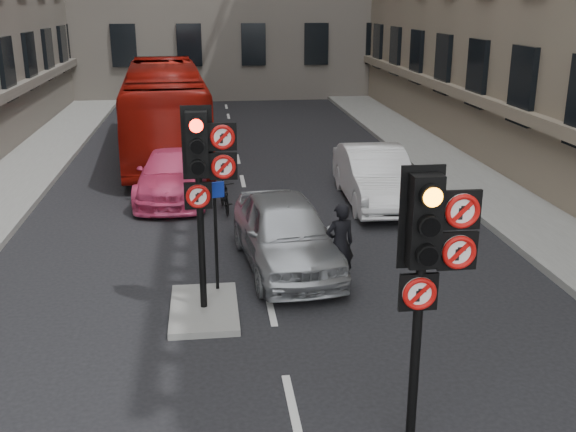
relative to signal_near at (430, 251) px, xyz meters
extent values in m
cube|color=gray|center=(5.71, 11.01, -2.50)|extent=(3.00, 50.00, 0.16)
cube|color=gray|center=(-2.69, 4.01, -2.52)|extent=(1.20, 2.00, 0.12)
cylinder|color=black|center=(-0.09, 0.01, -1.38)|extent=(0.12, 0.12, 2.40)
cube|color=black|center=(-0.09, 0.01, 0.37)|extent=(0.36, 0.28, 1.10)
cube|color=black|center=(-0.09, 0.14, 0.37)|extent=(0.52, 0.03, 1.25)
cylinder|color=orange|center=(-0.09, -0.24, 0.72)|extent=(0.22, 0.01, 0.22)
cylinder|color=black|center=(-0.09, -0.24, 0.37)|extent=(0.22, 0.01, 0.22)
cylinder|color=black|center=(-0.09, -0.24, 0.02)|extent=(0.22, 0.01, 0.22)
cube|color=black|center=(0.33, -0.01, 0.49)|extent=(0.47, 0.05, 0.47)
cylinder|color=white|center=(0.33, -0.05, 0.49)|extent=(0.41, 0.02, 0.41)
torus|color=#BF0C0A|center=(0.33, -0.07, 0.49)|extent=(0.41, 0.06, 0.41)
cube|color=#BF0C0A|center=(0.33, -0.07, 0.49)|extent=(0.25, 0.01, 0.25)
cube|color=black|center=(0.33, -0.01, -0.01)|extent=(0.47, 0.05, 0.47)
cylinder|color=white|center=(0.33, -0.05, -0.01)|extent=(0.41, 0.02, 0.41)
torus|color=#BF0C0A|center=(0.33, -0.07, -0.01)|extent=(0.41, 0.06, 0.41)
cube|color=#BF0C0A|center=(0.33, -0.07, -0.01)|extent=(0.25, 0.01, 0.25)
cube|color=black|center=(-0.11, -0.01, -0.51)|extent=(0.47, 0.05, 0.47)
cylinder|color=white|center=(-0.11, -0.05, -0.51)|extent=(0.41, 0.02, 0.41)
torus|color=#BF0C0A|center=(-0.11, -0.07, -0.51)|extent=(0.41, 0.06, 0.41)
cube|color=#BF0C0A|center=(-0.11, -0.07, -0.51)|extent=(0.25, 0.01, 0.25)
cylinder|color=black|center=(-2.69, 4.01, -1.26)|extent=(0.12, 0.12, 2.40)
cube|color=black|center=(-2.69, 4.01, 0.49)|extent=(0.36, 0.28, 1.10)
cube|color=black|center=(-2.69, 4.14, 0.49)|extent=(0.52, 0.03, 1.25)
cylinder|color=#FF1407|center=(-2.69, 3.76, 0.84)|extent=(0.22, 0.02, 0.22)
cylinder|color=black|center=(-2.69, 3.76, 0.49)|extent=(0.22, 0.02, 0.22)
cylinder|color=black|center=(-2.69, 3.76, 0.14)|extent=(0.22, 0.02, 0.22)
cube|color=black|center=(-2.27, 3.99, 0.61)|extent=(0.47, 0.05, 0.47)
cylinder|color=white|center=(-2.27, 3.95, 0.61)|extent=(0.41, 0.02, 0.41)
torus|color=#BF0C0A|center=(-2.27, 3.93, 0.61)|extent=(0.41, 0.06, 0.41)
cube|color=#BF0C0A|center=(-2.27, 3.93, 0.61)|extent=(0.25, 0.02, 0.25)
cube|color=black|center=(-2.27, 3.99, 0.11)|extent=(0.47, 0.05, 0.47)
cylinder|color=white|center=(-2.27, 3.95, 0.11)|extent=(0.41, 0.02, 0.41)
torus|color=#BF0C0A|center=(-2.27, 3.93, 0.11)|extent=(0.41, 0.06, 0.41)
cube|color=#BF0C0A|center=(-2.27, 3.93, 0.11)|extent=(0.25, 0.02, 0.25)
cube|color=black|center=(-2.71, 3.99, -0.39)|extent=(0.47, 0.05, 0.47)
cylinder|color=white|center=(-2.71, 3.95, -0.39)|extent=(0.41, 0.02, 0.41)
torus|color=#BF0C0A|center=(-2.71, 3.93, -0.39)|extent=(0.41, 0.06, 0.41)
cube|color=#BF0C0A|center=(-2.71, 3.93, -0.39)|extent=(0.25, 0.02, 0.25)
imported|color=#A3A6AB|center=(-0.98, 6.01, -1.83)|extent=(2.21, 4.57, 1.51)
imported|color=white|center=(1.98, 10.29, -1.82)|extent=(1.73, 4.66, 1.52)
imported|color=#DE4173|center=(-3.48, 11.59, -1.89)|extent=(2.15, 4.84, 1.38)
imported|color=maroon|center=(-3.99, 17.33, -1.00)|extent=(3.36, 11.49, 3.16)
imported|color=black|center=(-2.13, 10.00, -2.13)|extent=(0.58, 1.53, 0.90)
imported|color=black|center=(-0.03, 5.01, -1.76)|extent=(0.68, 0.53, 1.64)
cylinder|color=black|center=(-2.43, 4.76, -1.43)|extent=(0.06, 0.06, 2.06)
cube|color=#0D2495|center=(-2.43, 4.71, -0.50)|extent=(0.36, 0.13, 0.29)
camera|label=1|loc=(-2.51, -7.05, 2.80)|focal=42.00mm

